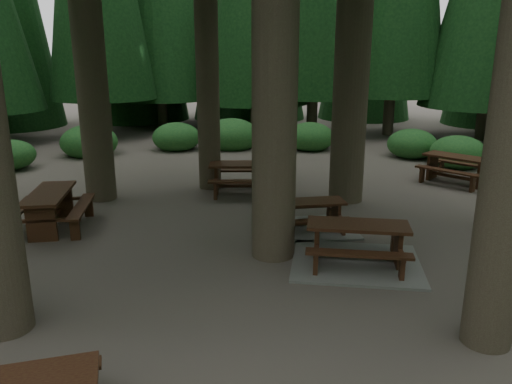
# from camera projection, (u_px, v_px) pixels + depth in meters

# --- Properties ---
(ground) EXTENTS (80.00, 80.00, 0.00)m
(ground) POSITION_uv_depth(u_px,v_px,m) (232.00, 256.00, 9.80)
(ground) COLOR #4F4740
(ground) RESTS_ON ground
(picnic_table_a) EXTENTS (2.43, 2.02, 0.81)m
(picnic_table_a) POSITION_uv_depth(u_px,v_px,m) (357.00, 250.00, 9.37)
(picnic_table_a) COLOR gray
(picnic_table_a) RESTS_ON ground
(picnic_table_b) EXTENTS (2.06, 2.34, 0.86)m
(picnic_table_b) POSITION_uv_depth(u_px,v_px,m) (50.00, 205.00, 11.16)
(picnic_table_b) COLOR #361410
(picnic_table_b) RESTS_ON ground
(picnic_table_c) EXTENTS (2.39, 2.15, 0.68)m
(picnic_table_c) POSITION_uv_depth(u_px,v_px,m) (309.00, 221.00, 11.19)
(picnic_table_c) COLOR gray
(picnic_table_c) RESTS_ON ground
(picnic_table_d) EXTENTS (2.48, 2.41, 0.84)m
(picnic_table_d) POSITION_uv_depth(u_px,v_px,m) (457.00, 165.00, 15.06)
(picnic_table_d) COLOR #361410
(picnic_table_d) RESTS_ON ground
(picnic_table_f) EXTENTS (2.17, 1.84, 0.85)m
(picnic_table_f) POSITION_uv_depth(u_px,v_px,m) (244.00, 173.00, 14.05)
(picnic_table_f) COLOR #361410
(picnic_table_f) RESTS_ON ground
(shrub_ring) EXTENTS (23.86, 24.64, 1.49)m
(shrub_ring) POSITION_uv_depth(u_px,v_px,m) (271.00, 226.00, 10.32)
(shrub_ring) COLOR #205F2A
(shrub_ring) RESTS_ON ground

